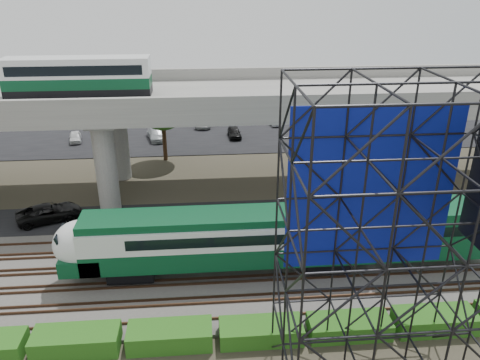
{
  "coord_description": "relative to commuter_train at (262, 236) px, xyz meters",
  "views": [
    {
      "loc": [
        -1.85,
        -24.48,
        18.62
      ],
      "look_at": [
        0.7,
        6.0,
        5.2
      ],
      "focal_mm": 35.0,
      "sensor_mm": 36.0,
      "label": 1
    }
  ],
  "objects": [
    {
      "name": "hedge_strip",
      "position": [
        -0.8,
        -6.3,
        -2.32
      ],
      "size": [
        34.6,
        1.8,
        1.2
      ],
      "color": "#1E5212",
      "rests_on": "ground"
    },
    {
      "name": "ballast_bed",
      "position": [
        -1.8,
        0.0,
        -2.78
      ],
      "size": [
        90.0,
        12.0,
        0.2
      ],
      "primitive_type": "cube",
      "color": "slate",
      "rests_on": "ground"
    },
    {
      "name": "ground",
      "position": [
        -1.8,
        -2.0,
        -2.88
      ],
      "size": [
        140.0,
        140.0,
        0.0
      ],
      "primitive_type": "plane",
      "color": "#474233",
      "rests_on": "ground"
    },
    {
      "name": "service_road",
      "position": [
        -1.8,
        8.5,
        -2.84
      ],
      "size": [
        90.0,
        5.0,
        0.08
      ],
      "primitive_type": "cube",
      "color": "black",
      "rests_on": "ground"
    },
    {
      "name": "parking_lot",
      "position": [
        -1.8,
        32.0,
        -2.84
      ],
      "size": [
        90.0,
        18.0,
        0.08
      ],
      "primitive_type": "cube",
      "color": "black",
      "rests_on": "ground"
    },
    {
      "name": "parked_cars",
      "position": [
        0.37,
        31.47,
        -2.19
      ],
      "size": [
        37.69,
        9.68,
        1.3
      ],
      "color": "silver",
      "rests_on": "parking_lot"
    },
    {
      "name": "rail_tracks",
      "position": [
        -1.8,
        -0.0,
        -2.6
      ],
      "size": [
        90.0,
        9.52,
        0.16
      ],
      "color": "#472D1E",
      "rests_on": "ballast_bed"
    },
    {
      "name": "trees",
      "position": [
        -6.47,
        14.17,
        2.69
      ],
      "size": [
        40.94,
        16.94,
        7.69
      ],
      "color": "#382314",
      "rests_on": "ground"
    },
    {
      "name": "scaffold_tower",
      "position": [
        4.24,
        -9.98,
        4.59
      ],
      "size": [
        9.36,
        6.36,
        15.0
      ],
      "color": "black",
      "rests_on": "ground"
    },
    {
      "name": "overpass",
      "position": [
        -2.69,
        14.0,
        5.33
      ],
      "size": [
        80.0,
        12.0,
        12.4
      ],
      "color": "#9E9B93",
      "rests_on": "ground"
    },
    {
      "name": "commuter_train",
      "position": [
        0.0,
        0.0,
        0.0
      ],
      "size": [
        29.3,
        3.06,
        4.3
      ],
      "color": "black",
      "rests_on": "rail_tracks"
    },
    {
      "name": "harbor_water",
      "position": [
        -1.8,
        54.0,
        -2.87
      ],
      "size": [
        140.0,
        40.0,
        0.03
      ],
      "primitive_type": "cube",
      "color": "#405869",
      "rests_on": "ground"
    },
    {
      "name": "suv",
      "position": [
        -16.44,
        8.72,
        -2.1
      ],
      "size": [
        5.54,
        4.0,
        1.4
      ],
      "primitive_type": "imported",
      "rotation": [
        0.0,
        0.0,
        1.94
      ],
      "color": "black",
      "rests_on": "service_road"
    }
  ]
}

